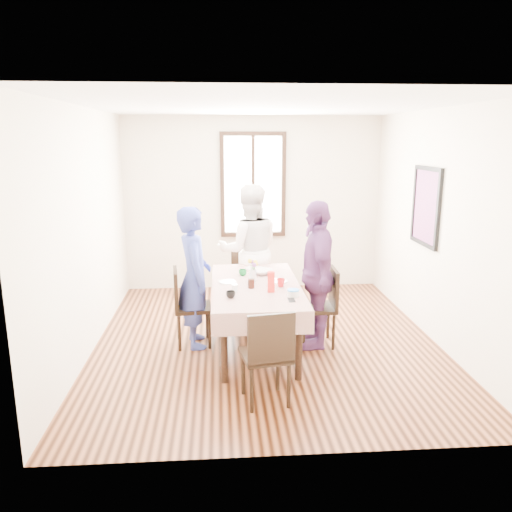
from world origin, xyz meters
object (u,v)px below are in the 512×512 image
object	(u,v)px
chair_near	(265,355)
chair_far	(249,281)
person_right	(316,274)
chair_left	(193,307)
chair_right	(317,307)
person_left	(194,277)
person_far	(249,250)
dining_table	(256,317)

from	to	relation	value
chair_near	chair_far	bearing A→B (deg)	80.15
person_right	chair_left	bearing A→B (deg)	-92.04
chair_right	chair_far	xyz separation A→B (m)	(-0.71, 1.15, 0.00)
chair_near	person_left	distance (m)	1.58
person_left	chair_left	bearing A→B (deg)	80.64
chair_near	person_far	xyz separation A→B (m)	(0.00, 2.39, 0.43)
chair_left	chair_right	bearing A→B (deg)	79.65
chair_left	person_far	bearing A→B (deg)	138.97
chair_far	chair_near	xyz separation A→B (m)	(0.00, -2.41, 0.00)
chair_far	person_right	world-z (taller)	person_right
chair_far	person_right	bearing A→B (deg)	111.97
chair_left	person_left	bearing A→B (deg)	84.03
chair_right	person_left	distance (m)	1.46
chair_right	chair_far	distance (m)	1.35
chair_left	chair_right	world-z (taller)	same
chair_right	person_right	distance (m)	0.39
dining_table	chair_far	bearing A→B (deg)	90.00
dining_table	person_far	world-z (taller)	person_far
person_far	chair_right	bearing A→B (deg)	118.84
person_left	person_right	world-z (taller)	person_right
dining_table	chair_far	distance (m)	1.21
chair_far	chair_right	bearing A→B (deg)	112.66
person_left	person_far	world-z (taller)	person_far
chair_near	person_left	world-z (taller)	person_left
chair_near	person_left	xyz separation A→B (m)	(-0.70, 1.37, 0.36)
chair_far	person_far	xyz separation A→B (m)	(0.00, -0.02, 0.43)
dining_table	person_far	xyz separation A→B (m)	(0.00, 1.18, 0.51)
chair_right	chair_near	size ratio (longest dim) A/B	1.00
dining_table	chair_near	distance (m)	1.21
chair_right	person_far	bearing A→B (deg)	34.27
person_right	chair_far	bearing A→B (deg)	-146.42
chair_right	person_left	world-z (taller)	person_left
dining_table	chair_left	distance (m)	0.74
chair_right	person_right	bearing A→B (deg)	91.91
chair_far	person_far	size ratio (longest dim) A/B	0.51
person_right	dining_table	bearing A→B (deg)	-83.10
chair_near	chair_right	bearing A→B (deg)	50.57
chair_far	chair_near	bearing A→B (deg)	80.79
chair_right	person_far	world-z (taller)	person_far
chair_left	person_far	world-z (taller)	person_far
person_left	chair_right	bearing A→B (deg)	-103.80
dining_table	chair_near	xyz separation A→B (m)	(0.00, -1.20, 0.08)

